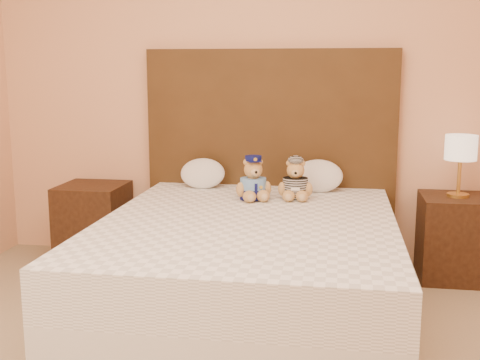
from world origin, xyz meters
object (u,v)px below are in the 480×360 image
object	(u,v)px
bed	(248,266)
pillow_right	(318,174)
teddy_prisoner	(295,179)
lamp	(461,151)
nightstand_right	(455,238)
teddy_police	(253,178)
nightstand_left	(94,222)
pillow_left	(203,172)

from	to	relation	value
bed	pillow_right	bearing A→B (deg)	67.12
teddy_prisoner	pillow_right	distance (m)	0.31
lamp	nightstand_right	bearing A→B (deg)	0.00
bed	teddy_police	bearing A→B (deg)	95.13
pillow_right	bed	bearing A→B (deg)	-112.88
nightstand_left	teddy_prisoner	world-z (taller)	teddy_prisoner
nightstand_left	teddy_police	world-z (taller)	teddy_police
bed	teddy_police	distance (m)	0.65
nightstand_left	pillow_right	world-z (taller)	pillow_right
bed	teddy_police	xyz separation A→B (m)	(-0.04, 0.50, 0.41)
teddy_prisoner	pillow_right	xyz separation A→B (m)	(0.13, 0.28, -0.01)
lamp	teddy_police	distance (m)	1.34
pillow_right	pillow_left	bearing A→B (deg)	180.00
nightstand_left	nightstand_right	bearing A→B (deg)	0.00
bed	nightstand_right	xyz separation A→B (m)	(1.25, 0.80, -0.00)
nightstand_left	pillow_right	size ratio (longest dim) A/B	1.68
teddy_prisoner	pillow_left	size ratio (longest dim) A/B	0.82
teddy_prisoner	bed	bearing A→B (deg)	-116.01
teddy_police	teddy_prisoner	size ratio (longest dim) A/B	1.07
lamp	nightstand_left	bearing A→B (deg)	180.00
nightstand_right	pillow_left	world-z (taller)	pillow_left
lamp	pillow_right	distance (m)	0.92
teddy_police	pillow_right	world-z (taller)	teddy_police
nightstand_right	pillow_left	distance (m)	1.74
bed	teddy_prisoner	distance (m)	0.72
nightstand_left	pillow_left	world-z (taller)	pillow_left
pillow_right	lamp	bearing A→B (deg)	-1.91
lamp	pillow_right	xyz separation A→B (m)	(-0.90, 0.03, -0.18)
pillow_left	teddy_prisoner	bearing A→B (deg)	-22.87
teddy_police	pillow_left	distance (m)	0.52
teddy_prisoner	pillow_left	world-z (taller)	teddy_prisoner
teddy_prisoner	nightstand_left	bearing A→B (deg)	165.84
bed	lamp	distance (m)	1.59
lamp	pillow_left	distance (m)	1.71
pillow_left	pillow_right	distance (m)	0.80
bed	pillow_right	xyz separation A→B (m)	(0.35, 0.83, 0.39)
nightstand_left	teddy_prisoner	xyz separation A→B (m)	(1.47, -0.25, 0.40)
nightstand_left	lamp	bearing A→B (deg)	0.00
nightstand_left	teddy_prisoner	distance (m)	1.54
nightstand_left	nightstand_right	distance (m)	2.50
nightstand_left	lamp	size ratio (longest dim) A/B	1.38
nightstand_right	pillow_left	bearing A→B (deg)	178.99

